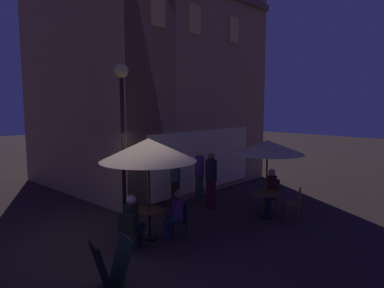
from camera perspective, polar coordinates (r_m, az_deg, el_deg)
name	(u,v)px	position (r m, az deg, el deg)	size (l,w,h in m)	color
ground_plane	(123,242)	(8.61, -11.20, -15.58)	(60.00, 60.00, 0.00)	#322322
cafe_building	(142,82)	(13.09, -8.27, 10.12)	(7.33, 7.10, 8.08)	tan
street_lamp_near_corner	(122,111)	(8.83, -11.39, 5.39)	(0.35, 0.35, 4.21)	black
menu_sandwich_board	(111,264)	(6.57, -13.14, -18.69)	(0.75, 0.68, 0.88)	#182B25
cafe_table_0	(150,219)	(8.55, -6.99, -12.09)	(0.68, 0.68, 0.71)	black
cafe_table_1	(266,199)	(10.17, 12.07, -8.86)	(0.78, 0.78, 0.72)	black
patio_umbrella_0	(148,150)	(8.17, -7.16, -0.98)	(2.29, 2.29, 2.44)	black
patio_umbrella_1	(267,147)	(9.87, 12.28, -0.56)	(2.01, 2.01, 2.22)	black
cafe_chair_0	(129,229)	(7.90, -10.26, -13.50)	(0.53, 0.53, 0.89)	black
cafe_chair_1	(183,217)	(8.44, -1.49, -11.84)	(0.58, 0.58, 0.94)	black
cafe_chair_2	(296,201)	(10.08, 16.74, -8.99)	(0.50, 0.50, 0.93)	brown
cafe_chair_3	(272,192)	(11.01, 12.98, -7.64)	(0.55, 0.55, 0.92)	brown
patron_seated_0	(133,219)	(7.95, -9.65, -11.99)	(0.51, 0.41, 1.26)	black
patron_seated_1	(177,211)	(8.40, -2.51, -10.95)	(0.50, 0.52, 1.23)	#202E46
patron_seated_2	(271,187)	(10.83, 12.86, -6.94)	(0.51, 0.42, 1.27)	#1C2646
patron_standing_3	(211,181)	(10.68, 3.14, -6.09)	(0.35, 0.35, 1.74)	#521126
patron_standing_4	(199,177)	(11.28, 1.22, -5.37)	(0.31, 0.31, 1.74)	#374737
patron_standing_5	(175,182)	(10.51, -2.75, -6.25)	(0.30, 0.30, 1.73)	black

